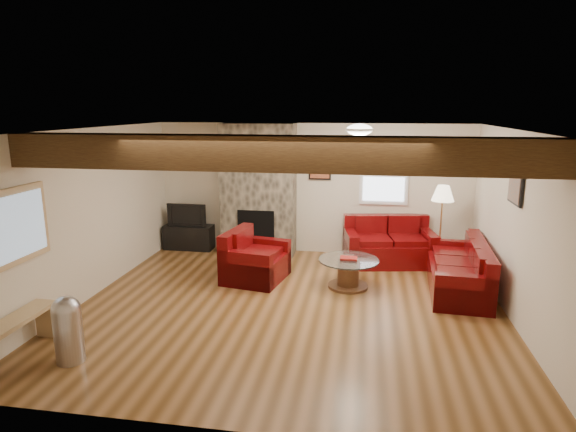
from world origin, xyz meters
name	(u,v)px	position (x,y,z in m)	size (l,w,h in m)	color
room	(289,222)	(0.00, 0.00, 1.25)	(8.00, 8.00, 8.00)	brown
oak_beam	(271,153)	(0.00, -1.25, 2.31)	(6.00, 0.36, 0.38)	#351F10
chimney_breast	(258,191)	(-1.00, 2.49, 1.22)	(1.40, 0.67, 2.50)	#3A362D
back_window	(384,175)	(1.35, 2.71, 1.55)	(0.90, 0.08, 1.10)	white
hatch_window	(18,226)	(-2.96, -1.50, 1.45)	(0.08, 1.00, 0.90)	tan
ceiling_dome	(359,132)	(0.90, 0.90, 2.44)	(0.40, 0.40, 0.18)	silver
artwork_back	(320,166)	(0.15, 2.71, 1.70)	(0.42, 0.06, 0.52)	black
artwork_right	(515,188)	(2.96, 0.30, 1.75)	(0.06, 0.55, 0.42)	black
sofa_three	(458,267)	(2.48, 1.08, 0.38)	(1.97, 0.82, 0.76)	#410408
loveseat	(389,241)	(1.48, 2.23, 0.42)	(1.57, 0.90, 0.84)	#410408
armchair_red	(256,256)	(-0.73, 1.03, 0.41)	(1.01, 0.89, 0.82)	#410408
coffee_table	(348,273)	(0.80, 0.91, 0.23)	(0.95, 0.95, 0.49)	#482817
tv_cabinet	(189,237)	(-2.45, 2.53, 0.24)	(0.97, 0.39, 0.48)	black
television	(188,214)	(-2.45, 2.53, 0.71)	(0.79, 0.10, 0.45)	black
floor_lamp	(443,198)	(2.33, 2.07, 1.27)	(0.38, 0.38, 1.49)	tan
pine_bench	(14,340)	(-2.83, -1.95, 0.23)	(0.29, 1.25, 0.47)	tan
pedal_bin	(68,329)	(-2.19, -1.88, 0.39)	(0.31, 0.31, 0.78)	#B2B2B8
coal_bucket	(256,257)	(-0.88, 1.67, 0.17)	(0.36, 0.36, 0.34)	gray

